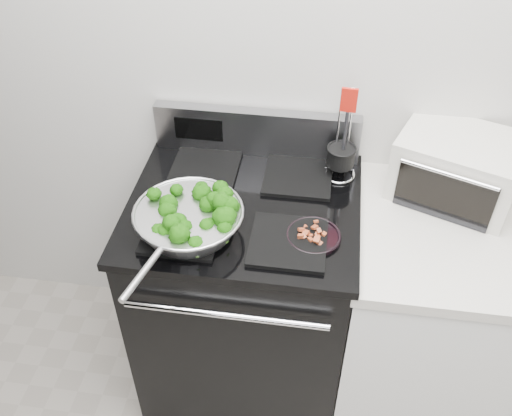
% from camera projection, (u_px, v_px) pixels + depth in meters
% --- Properties ---
extents(back_wall, '(4.00, 0.02, 2.70)m').
position_uv_depth(back_wall, '(347.00, 55.00, 1.90)').
color(back_wall, '#B9B6B0').
rests_on(back_wall, ground).
extents(gas_range, '(0.79, 0.69, 1.13)m').
position_uv_depth(gas_range, '(245.00, 292.00, 2.25)').
color(gas_range, black).
rests_on(gas_range, floor).
extents(counter, '(0.62, 0.68, 0.92)m').
position_uv_depth(counter, '(422.00, 317.00, 2.18)').
color(counter, white).
rests_on(counter, floor).
extents(skillet, '(0.35, 0.55, 0.08)m').
position_uv_depth(skillet, '(189.00, 219.00, 1.80)').
color(skillet, silver).
rests_on(skillet, gas_range).
extents(broccoli_pile, '(0.28, 0.28, 0.10)m').
position_uv_depth(broccoli_pile, '(188.00, 214.00, 1.79)').
color(broccoli_pile, black).
rests_on(broccoli_pile, skillet).
extents(bacon_plate, '(0.17, 0.17, 0.04)m').
position_uv_depth(bacon_plate, '(314.00, 234.00, 1.80)').
color(bacon_plate, black).
rests_on(bacon_plate, gas_range).
extents(utensil_holder, '(0.12, 0.12, 0.36)m').
position_uv_depth(utensil_holder, '(340.00, 161.00, 2.02)').
color(utensil_holder, silver).
rests_on(utensil_holder, gas_range).
extents(toaster_oven, '(0.48, 0.43, 0.23)m').
position_uv_depth(toaster_oven, '(457.00, 167.00, 1.95)').
color(toaster_oven, beige).
rests_on(toaster_oven, counter).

